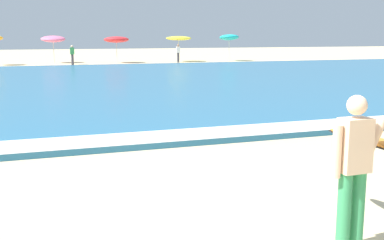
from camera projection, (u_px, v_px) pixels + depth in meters
name	position (u px, v px, depth m)	size (l,w,h in m)	color
ground_plane	(222.00, 234.00, 5.79)	(160.00, 160.00, 0.00)	beige
sea	(72.00, 84.00, 22.94)	(120.00, 28.00, 0.14)	teal
surf_foam	(132.00, 138.00, 10.48)	(120.00, 1.23, 0.01)	white
surfer_with_board	(371.00, 157.00, 5.33)	(0.98, 2.30, 1.73)	#338E56
beach_umbrella_2	(53.00, 39.00, 40.91)	(2.04, 2.08, 2.39)	beige
beach_umbrella_3	(116.00, 40.00, 41.06)	(2.13, 2.15, 2.29)	beige
beach_umbrella_4	(179.00, 38.00, 43.05)	(2.27, 2.28, 2.30)	beige
beach_umbrella_5	(229.00, 37.00, 44.15)	(1.78, 1.82, 2.51)	beige
beachgoer_near_row_left	(178.00, 53.00, 42.01)	(0.32, 0.20, 1.58)	#383842
beachgoer_near_row_mid	(72.00, 54.00, 38.66)	(0.32, 0.20, 1.58)	#383842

